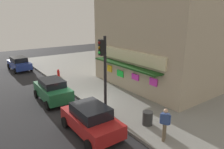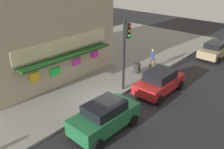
{
  "view_description": "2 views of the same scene",
  "coord_description": "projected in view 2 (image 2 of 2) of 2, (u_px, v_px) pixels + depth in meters",
  "views": [
    {
      "loc": [
        12.37,
        -6.49,
        6.19
      ],
      "look_at": [
        -0.07,
        2.48,
        1.82
      ],
      "focal_mm": 32.79,
      "sensor_mm": 36.0,
      "label": 1
    },
    {
      "loc": [
        -9.44,
        -8.87,
        8.08
      ],
      "look_at": [
        1.72,
        1.14,
        1.17
      ],
      "focal_mm": 37.76,
      "sensor_mm": 36.0,
      "label": 2
    }
  ],
  "objects": [
    {
      "name": "parked_car_tan",
      "position": [
        215.0,
        49.0,
        22.61
      ],
      "size": [
        4.27,
        2.07,
        1.53
      ],
      "color": "#9E8966",
      "rests_on": "ground_plane"
    },
    {
      "name": "pedestrian",
      "position": [
        152.0,
        58.0,
        19.68
      ],
      "size": [
        0.51,
        0.45,
        1.7
      ],
      "color": "brown",
      "rests_on": "sidewalk"
    },
    {
      "name": "corner_building",
      "position": [
        31.0,
        20.0,
        18.18
      ],
      "size": [
        10.3,
        8.73,
        8.22
      ],
      "color": "tan",
      "rests_on": "sidewalk"
    },
    {
      "name": "sidewalk",
      "position": [
        47.0,
        74.0,
        19.17
      ],
      "size": [
        39.17,
        13.43,
        0.18
      ],
      "primitive_type": "cube",
      "color": "gray",
      "rests_on": "ground_plane"
    },
    {
      "name": "trash_can",
      "position": [
        137.0,
        68.0,
        19.08
      ],
      "size": [
        0.58,
        0.58,
        0.8
      ],
      "primitive_type": "cylinder",
      "color": "#2D2D2D",
      "rests_on": "sidewalk"
    },
    {
      "name": "traffic_light",
      "position": [
        125.0,
        47.0,
        15.33
      ],
      "size": [
        0.32,
        0.58,
        4.89
      ],
      "color": "black",
      "rests_on": "sidewalk"
    },
    {
      "name": "ground_plane",
      "position": [
        107.0,
        104.0,
        15.14
      ],
      "size": [
        58.76,
        58.76,
        0.0
      ],
      "primitive_type": "plane",
      "color": "#232326"
    },
    {
      "name": "parked_car_green",
      "position": [
        105.0,
        116.0,
        12.43
      ],
      "size": [
        3.93,
        2.03,
        1.68
      ],
      "color": "#1E6038",
      "rests_on": "ground_plane"
    },
    {
      "name": "parked_car_red",
      "position": [
        159.0,
        81.0,
        16.27
      ],
      "size": [
        3.96,
        2.07,
        1.62
      ],
      "color": "#AD1E1E",
      "rests_on": "ground_plane"
    }
  ]
}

